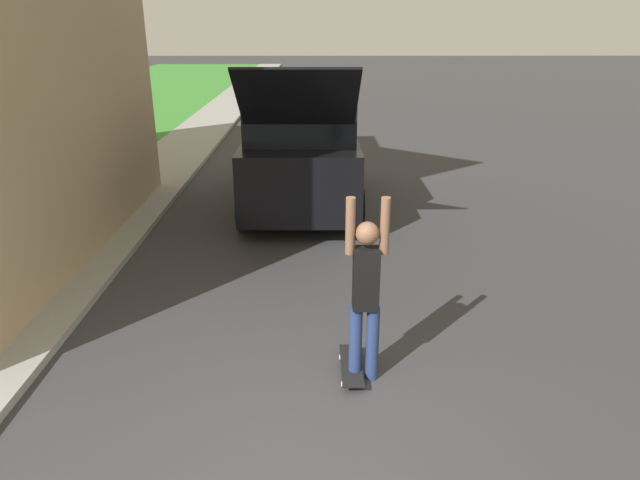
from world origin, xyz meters
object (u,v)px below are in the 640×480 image
(skateboarder, at_px, (366,290))
(skateboard, at_px, (351,366))
(car_down_street, at_px, (304,88))
(suv_parked, at_px, (302,149))

(skateboarder, xyz_separation_m, skateboard, (-0.11, 0.09, -0.91))
(car_down_street, distance_m, skateboarder, 21.24)
(skateboarder, bearing_deg, suv_parked, 97.19)
(suv_parked, xyz_separation_m, car_down_street, (-0.25, 15.32, -0.48))
(suv_parked, bearing_deg, car_down_street, 90.95)
(skateboarder, relative_size, skateboard, 2.46)
(suv_parked, xyz_separation_m, skateboarder, (0.74, -5.90, -0.13))
(skateboarder, distance_m, skateboard, 0.92)
(skateboard, bearing_deg, suv_parked, 96.20)
(car_down_street, bearing_deg, suv_parked, -89.05)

